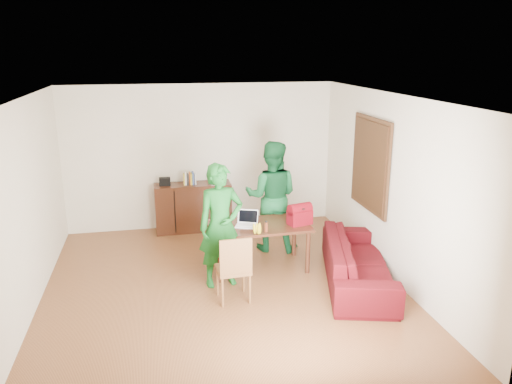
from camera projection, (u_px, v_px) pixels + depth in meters
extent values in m
cube|color=#4D2713|center=(224.00, 292.00, 7.14)|extent=(5.00, 5.50, 0.10)
cube|color=white|center=(220.00, 94.00, 6.36)|extent=(5.00, 5.50, 0.10)
cube|color=beige|center=(201.00, 156.00, 9.38)|extent=(5.00, 0.10, 2.70)
cube|color=beige|center=(270.00, 294.00, 4.12)|extent=(5.00, 0.10, 2.70)
cube|color=beige|center=(20.00, 210.00, 6.25)|extent=(0.10, 5.50, 2.70)
cube|color=beige|center=(395.00, 188.00, 7.26)|extent=(0.10, 5.50, 2.70)
cube|color=#3F2614|center=(370.00, 164.00, 7.84)|extent=(0.04, 1.28, 1.48)
cube|color=#4D2A17|center=(369.00, 164.00, 7.83)|extent=(0.01, 1.18, 1.36)
cube|color=black|center=(193.00, 207.00, 9.32)|extent=(1.40, 0.45, 0.90)
cube|color=black|center=(165.00, 182.00, 9.08)|extent=(0.20, 0.14, 0.14)
cube|color=#B1B2BB|center=(217.00, 179.00, 9.27)|extent=(0.24, 0.22, 0.14)
ellipsoid|color=#172C99|center=(216.00, 173.00, 9.24)|extent=(0.14, 0.14, 0.07)
cube|color=black|center=(259.00, 226.00, 7.62)|extent=(1.54, 0.89, 0.04)
cylinder|color=black|center=(219.00, 261.00, 7.24)|extent=(0.07, 0.07, 0.67)
cylinder|color=black|center=(308.00, 252.00, 7.54)|extent=(0.07, 0.07, 0.67)
cylinder|color=black|center=(212.00, 243.00, 7.90)|extent=(0.07, 0.07, 0.67)
cylinder|color=black|center=(294.00, 236.00, 8.19)|extent=(0.07, 0.07, 0.67)
cube|color=brown|center=(233.00, 270.00, 6.71)|extent=(0.45, 0.43, 0.05)
cube|color=brown|center=(236.00, 257.00, 6.46)|extent=(0.43, 0.05, 0.49)
imported|color=#145D1E|center=(221.00, 226.00, 7.04)|extent=(0.71, 0.53, 1.79)
imported|color=#125227|center=(272.00, 196.00, 8.31)|extent=(1.09, 0.96, 1.87)
cube|color=white|center=(246.00, 226.00, 7.54)|extent=(0.37, 0.32, 0.02)
cube|color=black|center=(246.00, 219.00, 7.51)|extent=(0.32, 0.19, 0.20)
cylinder|color=#602916|center=(266.00, 226.00, 7.30)|extent=(0.07, 0.07, 0.16)
cube|color=maroon|center=(300.00, 216.00, 7.60)|extent=(0.39, 0.29, 0.26)
imported|color=#3E0908|center=(358.00, 261.00, 7.25)|extent=(1.44, 2.39, 0.65)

